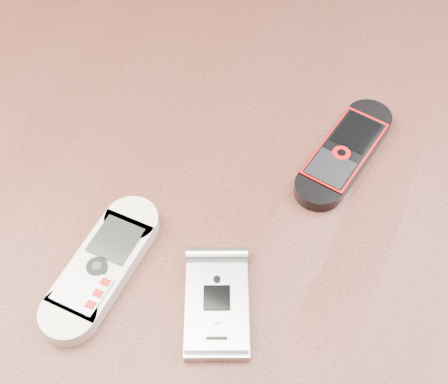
{
  "coord_description": "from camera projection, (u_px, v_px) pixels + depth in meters",
  "views": [
    {
      "loc": [
        0.14,
        -0.31,
        1.22
      ],
      "look_at": [
        0.01,
        0.0,
        0.76
      ],
      "focal_mm": 50.0,
      "sensor_mm": 36.0,
      "label": 1
    }
  ],
  "objects": [
    {
      "name": "table",
      "position": [
        220.0,
        254.0,
        0.67
      ],
      "size": [
        1.2,
        0.8,
        0.75
      ],
      "color": "black",
      "rests_on": "ground"
    },
    {
      "name": "nokia_white",
      "position": [
        102.0,
        266.0,
        0.53
      ],
      "size": [
        0.06,
        0.15,
        0.02
      ],
      "primitive_type": "cube",
      "rotation": [
        0.0,
        0.0,
        -0.05
      ],
      "color": "silver",
      "rests_on": "table"
    },
    {
      "name": "nokia_black_red",
      "position": [
        345.0,
        152.0,
        0.61
      ],
      "size": [
        0.07,
        0.16,
        0.02
      ],
      "primitive_type": "cube",
      "rotation": [
        0.0,
        0.0,
        -0.2
      ],
      "color": "black",
      "rests_on": "table"
    },
    {
      "name": "motorola_razr",
      "position": [
        217.0,
        304.0,
        0.51
      ],
      "size": [
        0.09,
        0.12,
        0.02
      ],
      "primitive_type": "cube",
      "rotation": [
        0.0,
        0.0,
        0.4
      ],
      "color": "#BBBBC0",
      "rests_on": "table"
    }
  ]
}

